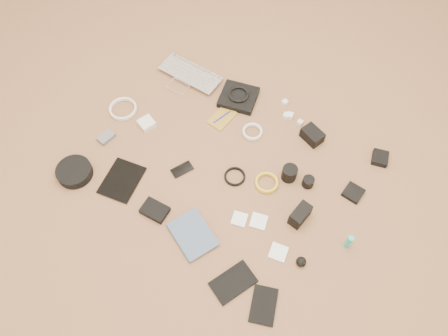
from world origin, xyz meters
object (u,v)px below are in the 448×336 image
Objects in this scene: dslr_camera at (312,135)px; tablet at (122,180)px; paperback at (177,244)px; laptop at (185,80)px; phone at (182,169)px; headphone_case at (74,172)px.

dslr_camera is 0.51× the size of tablet.
dslr_camera is 0.89m from paperback.
dslr_camera is 1.00m from tablet.
tablet is at bearing -80.56° from laptop.
phone is (0.34, -0.47, -0.01)m from laptop.
tablet is at bearing 98.55° from paperback.
laptop is 0.80m from headphone_case.
dslr_camera reaches higher than headphone_case.
tablet is at bearing 26.25° from headphone_case.
dslr_camera reaches higher than tablet.
tablet is 2.00× the size of phone.
laptop is at bearing 149.60° from phone.
tablet is at bearing -109.67° from phone.
tablet is 0.24m from headphone_case.
dslr_camera is 0.63× the size of headphone_case.
laptop is 1.68× the size of tablet.
headphone_case is at bearing -118.22° from dslr_camera.
headphone_case is (-0.08, -0.79, 0.01)m from laptop.
dslr_camera is at bearing 45.28° from headphone_case.
tablet is (0.14, -0.69, -0.01)m from laptop.
tablet is 0.30m from phone.
laptop reaches higher than phone.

